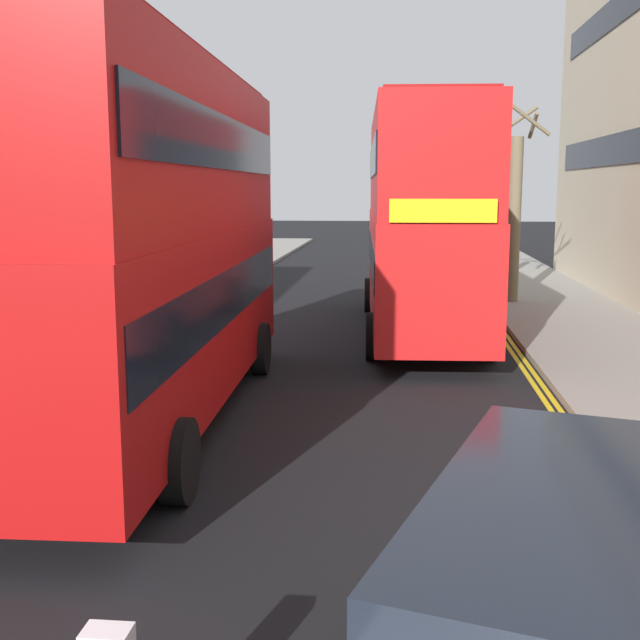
# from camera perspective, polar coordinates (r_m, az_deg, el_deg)

# --- Properties ---
(sidewalk_right) EXTENTS (4.00, 80.00, 0.14)m
(sidewalk_right) POSITION_cam_1_polar(r_m,az_deg,el_deg) (17.58, 21.62, -3.22)
(sidewalk_right) COLOR gray
(sidewalk_right) RESTS_ON ground
(sidewalk_left) EXTENTS (4.00, 80.00, 0.14)m
(sidewalk_left) POSITION_cam_1_polar(r_m,az_deg,el_deg) (18.75, -20.20, -2.37)
(sidewalk_left) COLOR gray
(sidewalk_left) RESTS_ON ground
(kerb_line_outer) EXTENTS (0.10, 56.00, 0.01)m
(kerb_line_outer) POSITION_cam_1_polar(r_m,az_deg,el_deg) (15.21, 16.00, -5.07)
(kerb_line_outer) COLOR yellow
(kerb_line_outer) RESTS_ON ground
(kerb_line_inner) EXTENTS (0.10, 56.00, 0.01)m
(kerb_line_inner) POSITION_cam_1_polar(r_m,az_deg,el_deg) (15.19, 15.41, -5.07)
(kerb_line_inner) COLOR yellow
(kerb_line_inner) RESTS_ON ground
(double_decker_bus_away) EXTENTS (3.01, 10.87, 5.64)m
(double_decker_bus_away) POSITION_cam_1_polar(r_m,az_deg,el_deg) (12.79, -12.17, 6.13)
(double_decker_bus_away) COLOR #B20F0F
(double_decker_bus_away) RESTS_ON ground
(double_decker_bus_oncoming) EXTENTS (3.17, 10.91, 5.64)m
(double_decker_bus_oncoming) POSITION_cam_1_polar(r_m,az_deg,el_deg) (20.53, 7.24, 7.44)
(double_decker_bus_oncoming) COLOR red
(double_decker_bus_oncoming) RESTS_ON ground
(street_tree_near) EXTENTS (1.60, 1.61, 5.04)m
(street_tree_near) POSITION_cam_1_polar(r_m,az_deg,el_deg) (31.00, 12.31, 7.05)
(street_tree_near) COLOR #6B6047
(street_tree_near) RESTS_ON sidewalk_right
(street_tree_mid) EXTENTS (1.80, 1.80, 6.23)m
(street_tree_mid) POSITION_cam_1_polar(r_m,az_deg,el_deg) (25.99, 13.69, 7.54)
(street_tree_mid) COLOR #6B6047
(street_tree_mid) RESTS_ON sidewalk_right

